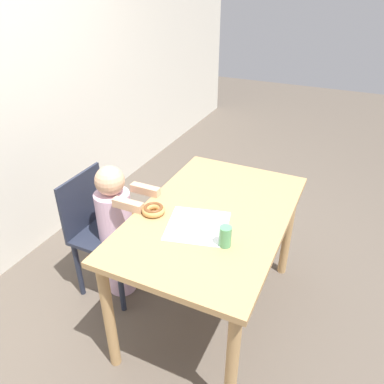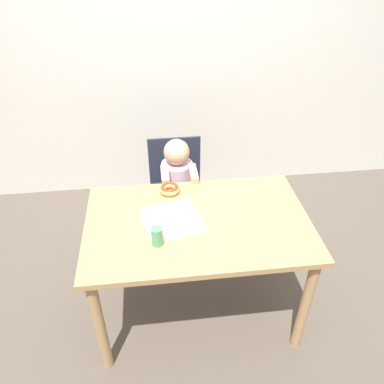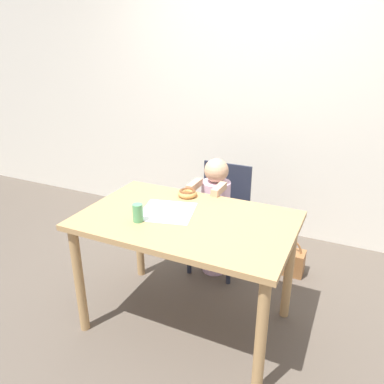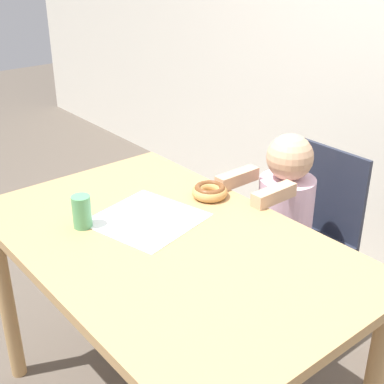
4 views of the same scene
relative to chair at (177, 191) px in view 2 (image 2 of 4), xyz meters
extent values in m
plane|color=brown|center=(0.06, -0.75, -0.46)|extent=(12.00, 12.00, 0.00)
cube|color=silver|center=(0.06, 0.81, 0.79)|extent=(8.00, 0.05, 2.50)
cube|color=tan|center=(0.06, -0.75, 0.30)|extent=(1.28, 0.81, 0.03)
cylinder|color=tan|center=(-0.52, -1.10, -0.09)|extent=(0.06, 0.06, 0.74)
cylinder|color=tan|center=(0.65, -1.10, -0.09)|extent=(0.06, 0.06, 0.74)
cylinder|color=tan|center=(-0.52, -0.41, -0.09)|extent=(0.06, 0.06, 0.74)
cylinder|color=tan|center=(0.65, -0.41, -0.09)|extent=(0.06, 0.06, 0.74)
cube|color=#232838|center=(0.00, -0.06, -0.01)|extent=(0.40, 0.41, 0.03)
cube|color=#232838|center=(0.00, 0.14, 0.20)|extent=(0.40, 0.02, 0.39)
cylinder|color=#232838|center=(-0.17, -0.23, -0.24)|extent=(0.04, 0.04, 0.44)
cylinder|color=#232838|center=(0.17, -0.23, -0.24)|extent=(0.04, 0.04, 0.44)
cylinder|color=#232838|center=(-0.17, 0.11, -0.24)|extent=(0.04, 0.04, 0.44)
cylinder|color=#232838|center=(0.17, 0.11, -0.24)|extent=(0.04, 0.04, 0.44)
cylinder|color=silver|center=(0.00, -0.11, -0.23)|extent=(0.19, 0.19, 0.47)
cylinder|color=silver|center=(0.00, -0.11, 0.16)|extent=(0.22, 0.22, 0.31)
sphere|color=tan|center=(0.00, -0.11, 0.41)|extent=(0.18, 0.18, 0.18)
cube|color=tan|center=(-0.09, -0.30, 0.35)|extent=(0.05, 0.19, 0.05)
cube|color=tan|center=(0.09, -0.30, 0.35)|extent=(0.05, 0.19, 0.05)
torus|color=tan|center=(-0.07, -0.45, 0.34)|extent=(0.13, 0.13, 0.04)
torus|color=brown|center=(-0.07, -0.45, 0.36)|extent=(0.11, 0.11, 0.02)
cube|color=white|center=(-0.08, -0.73, 0.32)|extent=(0.39, 0.39, 0.00)
cube|color=brown|center=(0.54, 0.12, -0.36)|extent=(0.29, 0.15, 0.20)
torus|color=brown|center=(0.54, 0.12, -0.26)|extent=(0.23, 0.02, 0.23)
cylinder|color=#519E66|center=(-0.17, -0.91, 0.38)|extent=(0.06, 0.06, 0.11)
camera|label=1|loc=(-1.56, -1.39, 1.49)|focal=35.00mm
camera|label=2|loc=(-0.16, -2.37, 1.70)|focal=35.00mm
camera|label=3|loc=(0.95, -2.57, 1.31)|focal=35.00mm
camera|label=4|loc=(1.23, -1.61, 1.18)|focal=50.00mm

